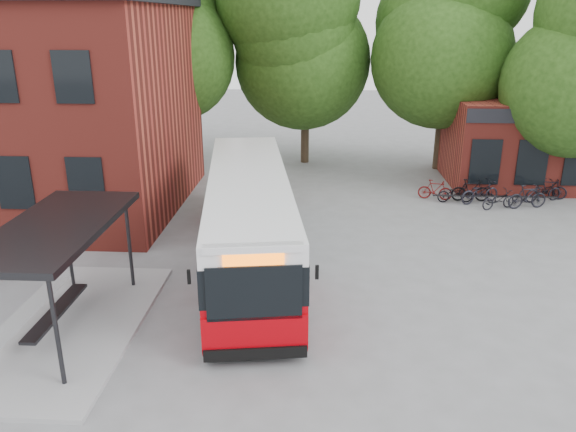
# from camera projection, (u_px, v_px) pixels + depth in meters

# --- Properties ---
(ground) EXTENTS (100.00, 100.00, 0.00)m
(ground) POSITION_uv_depth(u_px,v_px,m) (250.00, 315.00, 15.04)
(ground) COLOR slate
(bus_shelter) EXTENTS (3.60, 7.00, 2.90)m
(bus_shelter) POSITION_uv_depth(u_px,v_px,m) (63.00, 278.00, 13.85)
(bus_shelter) COLOR #242427
(bus_shelter) RESTS_ON ground
(bike_rail) EXTENTS (5.20, 0.10, 0.38)m
(bike_rail) POSITION_uv_depth(u_px,v_px,m) (494.00, 200.00, 23.90)
(bike_rail) COLOR #242427
(bike_rail) RESTS_ON ground
(tree_0) EXTENTS (7.92, 7.92, 11.00)m
(tree_0) POSITION_uv_depth(u_px,v_px,m) (168.00, 60.00, 28.57)
(tree_0) COLOR #1E3F10
(tree_0) RESTS_ON ground
(tree_1) EXTENTS (7.92, 7.92, 10.40)m
(tree_1) POSITION_uv_depth(u_px,v_px,m) (306.00, 65.00, 29.25)
(tree_1) COLOR #1E3F10
(tree_1) RESTS_ON ground
(tree_2) EXTENTS (7.92, 7.92, 11.00)m
(tree_2) POSITION_uv_depth(u_px,v_px,m) (446.00, 61.00, 27.84)
(tree_2) COLOR #1E3F10
(tree_2) RESTS_ON ground
(city_bus) EXTENTS (4.11, 11.89, 2.96)m
(city_bus) POSITION_uv_depth(u_px,v_px,m) (249.00, 220.00, 17.70)
(city_bus) COLOR #A80109
(city_bus) RESTS_ON ground
(bicycle_0) EXTENTS (1.55, 0.62, 0.80)m
(bicycle_0) POSITION_uv_depth(u_px,v_px,m) (455.00, 193.00, 24.07)
(bicycle_0) COLOR black
(bicycle_0) RESTS_ON ground
(bicycle_1) EXTENTS (1.52, 0.73, 0.88)m
(bicycle_1) POSITION_uv_depth(u_px,v_px,m) (435.00, 190.00, 24.44)
(bicycle_1) COLOR #5F1010
(bicycle_1) RESTS_ON ground
(bicycle_2) EXTENTS (1.97, 1.37, 0.98)m
(bicycle_2) POSITION_uv_depth(u_px,v_px,m) (480.00, 192.00, 23.95)
(bicycle_2) COLOR black
(bicycle_2) RESTS_ON ground
(bicycle_3) EXTENTS (1.65, 0.49, 0.99)m
(bicycle_3) POSITION_uv_depth(u_px,v_px,m) (471.00, 190.00, 24.19)
(bicycle_3) COLOR black
(bicycle_3) RESTS_ON ground
(bicycle_4) EXTENTS (1.65, 1.11, 0.82)m
(bicycle_4) POSITION_uv_depth(u_px,v_px,m) (498.00, 199.00, 23.24)
(bicycle_4) COLOR black
(bicycle_4) RESTS_ON ground
(bicycle_5) EXTENTS (1.77, 0.85, 1.03)m
(bicycle_5) POSITION_uv_depth(u_px,v_px,m) (528.00, 197.00, 23.26)
(bicycle_5) COLOR black
(bicycle_5) RESTS_ON ground
(bicycle_6) EXTENTS (1.85, 1.14, 0.92)m
(bicycle_6) POSITION_uv_depth(u_px,v_px,m) (543.00, 191.00, 24.16)
(bicycle_6) COLOR black
(bicycle_6) RESTS_ON ground
(bicycle_7) EXTENTS (1.60, 0.89, 0.92)m
(bicycle_7) POSITION_uv_depth(u_px,v_px,m) (548.00, 188.00, 24.56)
(bicycle_7) COLOR black
(bicycle_7) RESTS_ON ground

